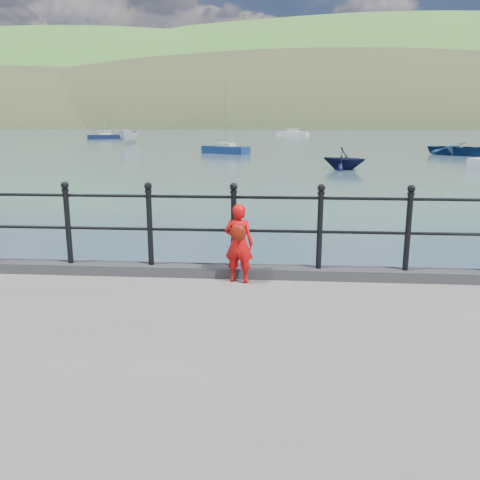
# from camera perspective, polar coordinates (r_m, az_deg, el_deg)

# --- Properties ---
(ground) EXTENTS (600.00, 600.00, 0.00)m
(ground) POSITION_cam_1_polar(r_m,az_deg,el_deg) (7.88, -5.00, -10.59)
(ground) COLOR #2D4251
(ground) RESTS_ON ground
(kerb) EXTENTS (60.00, 0.30, 0.15)m
(kerb) POSITION_cam_1_polar(r_m,az_deg,el_deg) (7.37, -5.36, -3.41)
(kerb) COLOR #28282B
(kerb) RESTS_ON quay
(railing) EXTENTS (18.11, 0.11, 1.20)m
(railing) POSITION_cam_1_polar(r_m,az_deg,el_deg) (7.19, -5.49, 2.32)
(railing) COLOR black
(railing) RESTS_ON kerb
(far_shore) EXTENTS (830.00, 200.00, 156.00)m
(far_shore) POSITION_cam_1_polar(r_m,az_deg,el_deg) (250.62, 13.01, 7.23)
(far_shore) COLOR #333A21
(far_shore) RESTS_ON ground
(child) EXTENTS (0.44, 0.35, 1.10)m
(child) POSITION_cam_1_polar(r_m,az_deg,el_deg) (6.91, -0.13, -0.34)
(child) COLOR red
(child) RESTS_ON quay
(launch_blue) EXTENTS (7.06, 6.80, 1.19)m
(launch_blue) POSITION_cam_1_polar(r_m,az_deg,el_deg) (50.16, 23.65, 9.38)
(launch_blue) COLOR navy
(launch_blue) RESTS_ON ground
(launch_white) EXTENTS (1.98, 4.98, 1.91)m
(launch_white) POSITION_cam_1_polar(r_m,az_deg,el_deg) (67.20, -12.35, 11.25)
(launch_white) COLOR silver
(launch_white) RESTS_ON ground
(launch_navy) EXTENTS (3.54, 3.37, 1.45)m
(launch_navy) POSITION_cam_1_polar(r_m,az_deg,el_deg) (33.60, 11.60, 8.97)
(launch_navy) COLOR black
(launch_navy) RESTS_ON ground
(sailboat_deep) EXTENTS (6.45, 4.08, 9.18)m
(sailboat_deep) POSITION_cam_1_polar(r_m,az_deg,el_deg) (102.05, 5.91, 11.80)
(sailboat_deep) COLOR silver
(sailboat_deep) RESTS_ON ground
(sailboat_left) EXTENTS (5.45, 3.88, 7.63)m
(sailboat_left) POSITION_cam_1_polar(r_m,az_deg,el_deg) (85.80, -14.94, 11.12)
(sailboat_left) COLOR black
(sailboat_left) RESTS_ON ground
(sailboat_port) EXTENTS (4.77, 3.67, 6.96)m
(sailboat_port) POSITION_cam_1_polar(r_m,az_deg,el_deg) (48.21, -1.64, 10.06)
(sailboat_port) COLOR navy
(sailboat_port) RESTS_ON ground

